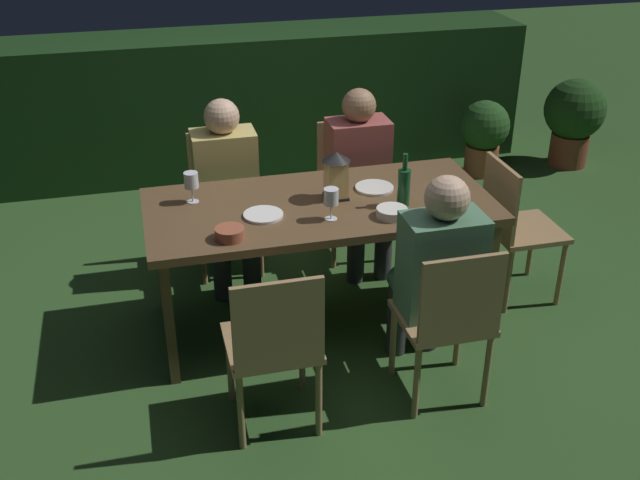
% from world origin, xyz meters
% --- Properties ---
extents(ground_plane, '(16.00, 16.00, 0.00)m').
position_xyz_m(ground_plane, '(0.00, 0.00, 0.00)').
color(ground_plane, '#2D5123').
extents(dining_table, '(1.86, 0.85, 0.76)m').
position_xyz_m(dining_table, '(0.00, 0.00, 0.70)').
color(dining_table, brown).
rests_on(dining_table, ground).
extents(chair_side_right_b, '(0.42, 0.40, 0.87)m').
position_xyz_m(chair_side_right_b, '(0.42, 0.82, 0.49)').
color(chair_side_right_b, '#9E7A51').
rests_on(chair_side_right_b, ground).
extents(person_in_rust, '(0.38, 0.47, 1.15)m').
position_xyz_m(person_in_rust, '(0.42, 0.62, 0.64)').
color(person_in_rust, '#9E4C47').
rests_on(person_in_rust, ground).
extents(chair_head_far, '(0.40, 0.42, 0.87)m').
position_xyz_m(chair_head_far, '(1.18, 0.00, 0.49)').
color(chair_head_far, '#9E7A51').
rests_on(chair_head_far, ground).
extents(chair_side_right_a, '(0.42, 0.40, 0.87)m').
position_xyz_m(chair_side_right_a, '(-0.42, 0.82, 0.49)').
color(chair_side_right_a, '#9E7A51').
rests_on(chair_side_right_a, ground).
extents(person_in_mustard, '(0.38, 0.47, 1.15)m').
position_xyz_m(person_in_mustard, '(-0.42, 0.62, 0.64)').
color(person_in_mustard, tan).
rests_on(person_in_mustard, ground).
extents(chair_side_left_a, '(0.42, 0.40, 0.87)m').
position_xyz_m(chair_side_left_a, '(-0.42, -0.82, 0.49)').
color(chair_side_left_a, '#9E7A51').
rests_on(chair_side_left_a, ground).
extents(chair_side_left_b, '(0.42, 0.40, 0.87)m').
position_xyz_m(chair_side_left_b, '(0.42, -0.82, 0.49)').
color(chair_side_left_b, '#9E7A51').
rests_on(chair_side_left_b, ground).
extents(person_in_green, '(0.38, 0.47, 1.15)m').
position_xyz_m(person_in_green, '(0.42, -0.62, 0.64)').
color(person_in_green, '#4C7A5B').
rests_on(person_in_green, ground).
extents(lantern_centerpiece, '(0.15, 0.15, 0.27)m').
position_xyz_m(lantern_centerpiece, '(0.10, 0.04, 0.90)').
color(lantern_centerpiece, black).
rests_on(lantern_centerpiece, dining_table).
extents(green_bottle_on_table, '(0.07, 0.07, 0.29)m').
position_xyz_m(green_bottle_on_table, '(0.42, -0.14, 0.87)').
color(green_bottle_on_table, '#144723').
rests_on(green_bottle_on_table, dining_table).
extents(wine_glass_a, '(0.08, 0.08, 0.17)m').
position_xyz_m(wine_glass_a, '(0.01, -0.20, 0.87)').
color(wine_glass_a, silver).
rests_on(wine_glass_a, dining_table).
extents(wine_glass_b, '(0.08, 0.08, 0.17)m').
position_xyz_m(wine_glass_b, '(0.65, -0.28, 0.87)').
color(wine_glass_b, silver).
rests_on(wine_glass_b, dining_table).
extents(wine_glass_c, '(0.08, 0.08, 0.17)m').
position_xyz_m(wine_glass_c, '(-0.66, 0.18, 0.87)').
color(wine_glass_c, silver).
rests_on(wine_glass_c, dining_table).
extents(plate_a, '(0.21, 0.21, 0.01)m').
position_xyz_m(plate_a, '(0.34, 0.10, 0.76)').
color(plate_a, silver).
rests_on(plate_a, dining_table).
extents(plate_b, '(0.21, 0.21, 0.01)m').
position_xyz_m(plate_b, '(-0.32, -0.09, 0.76)').
color(plate_b, white).
rests_on(plate_b, dining_table).
extents(bowl_olives, '(0.16, 0.16, 0.05)m').
position_xyz_m(bowl_olives, '(0.32, -0.25, 0.78)').
color(bowl_olives, silver).
rests_on(bowl_olives, dining_table).
extents(bowl_bread, '(0.15, 0.15, 0.06)m').
position_xyz_m(bowl_bread, '(-0.53, -0.29, 0.79)').
color(bowl_bread, '#9E5138').
rests_on(bowl_bread, dining_table).
extents(hedge_backdrop, '(4.59, 0.66, 1.12)m').
position_xyz_m(hedge_backdrop, '(0.00, 2.47, 0.56)').
color(hedge_backdrop, '#193816').
rests_on(hedge_backdrop, ground).
extents(potted_plant_by_hedge, '(0.40, 0.40, 0.62)m').
position_xyz_m(potted_plant_by_hedge, '(1.84, 1.79, 0.35)').
color(potted_plant_by_hedge, '#9E5133').
rests_on(potted_plant_by_hedge, ground).
extents(potted_plant_corner, '(0.51, 0.51, 0.74)m').
position_xyz_m(potted_plant_corner, '(2.64, 1.79, 0.43)').
color(potted_plant_corner, brown).
rests_on(potted_plant_corner, ground).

